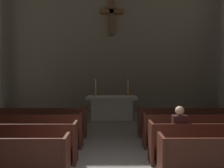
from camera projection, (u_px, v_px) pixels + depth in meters
pew_left_row_3 at (14, 131)px, 6.68m from camera, size 3.73×0.50×0.95m
pew_left_row_4 at (28, 122)px, 7.80m from camera, size 3.73×0.50×0.95m
pew_right_row_3 at (211, 130)px, 6.72m from camera, size 3.73×0.50×0.95m
pew_right_row_4 at (196, 122)px, 7.84m from camera, size 3.73×0.50×0.95m
altar at (112, 107)px, 10.57m from camera, size 2.20×0.90×1.01m
candlestick_left at (96, 91)px, 10.52m from camera, size 0.16×0.16×0.73m
candlestick_right at (128, 91)px, 10.53m from camera, size 0.16×0.16×0.73m
apse_with_cross at (112, 27)px, 12.43m from camera, size 12.35×0.47×8.69m
lone_worshipper at (178, 133)px, 5.61m from camera, size 0.32×0.43×1.32m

